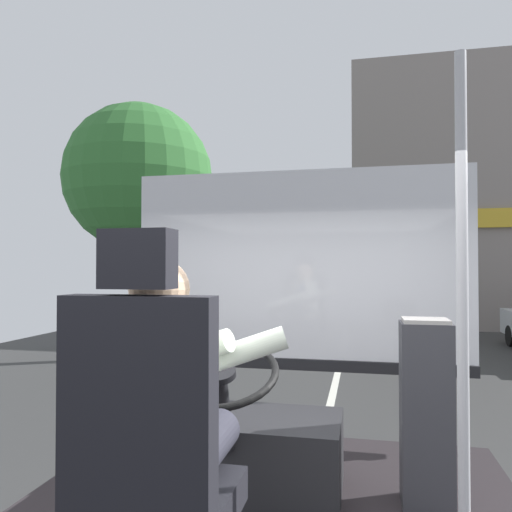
{
  "coord_description": "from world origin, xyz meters",
  "views": [
    {
      "loc": [
        0.47,
        -1.98,
        2.06
      ],
      "look_at": [
        -0.24,
        1.26,
        2.13
      ],
      "focal_mm": 34.18,
      "sensor_mm": 36.0,
      "label": 1
    }
  ],
  "objects_px": {
    "driver_seat": "(151,470)",
    "fare_box": "(426,412)",
    "steering_console": "(240,448)",
    "handrail_pole": "(463,319)",
    "bus_driver": "(167,402)"
  },
  "relations": [
    {
      "from": "steering_console",
      "to": "handrail_pole",
      "type": "relative_size",
      "value": 0.53
    },
    {
      "from": "bus_driver",
      "to": "fare_box",
      "type": "distance_m",
      "value": 1.48
    },
    {
      "from": "steering_console",
      "to": "bus_driver",
      "type": "bearing_deg",
      "value": -90.0
    },
    {
      "from": "fare_box",
      "to": "bus_driver",
      "type": "bearing_deg",
      "value": -132.37
    },
    {
      "from": "driver_seat",
      "to": "fare_box",
      "type": "height_order",
      "value": "driver_seat"
    },
    {
      "from": "handrail_pole",
      "to": "steering_console",
      "type": "bearing_deg",
      "value": 148.46
    },
    {
      "from": "bus_driver",
      "to": "driver_seat",
      "type": "bearing_deg",
      "value": -90.0
    },
    {
      "from": "steering_console",
      "to": "fare_box",
      "type": "xyz_separation_m",
      "value": [
        0.98,
        0.04,
        0.25
      ]
    },
    {
      "from": "handrail_pole",
      "to": "fare_box",
      "type": "distance_m",
      "value": 0.87
    },
    {
      "from": "driver_seat",
      "to": "steering_console",
      "type": "bearing_deg",
      "value": 90.0
    },
    {
      "from": "bus_driver",
      "to": "fare_box",
      "type": "xyz_separation_m",
      "value": [
        0.98,
        1.08,
        -0.28
      ]
    },
    {
      "from": "fare_box",
      "to": "driver_seat",
      "type": "bearing_deg",
      "value": -129.27
    },
    {
      "from": "bus_driver",
      "to": "handrail_pole",
      "type": "bearing_deg",
      "value": 21.33
    },
    {
      "from": "driver_seat",
      "to": "fare_box",
      "type": "bearing_deg",
      "value": 50.73
    },
    {
      "from": "handrail_pole",
      "to": "driver_seat",
      "type": "bearing_deg",
      "value": -152.95
    }
  ]
}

